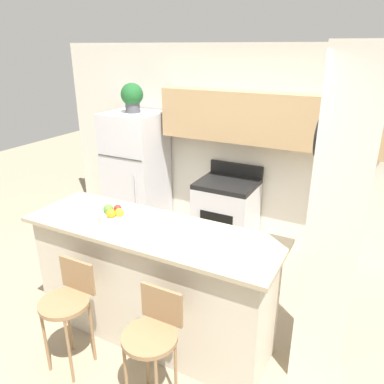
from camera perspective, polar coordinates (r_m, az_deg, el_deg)
The scene contains 10 objects.
ground_plane at distance 3.77m, azimuth -5.73°, elevation -20.47°, with size 14.00×14.00×0.00m, color gray.
wall_back at distance 4.81m, azimuth 8.93°, elevation 8.29°, with size 5.60×0.38×2.55m.
pillar_right at distance 2.85m, azimuth 20.93°, elevation -5.78°, with size 0.38×0.32×2.55m.
counter_bar at distance 3.43m, azimuth -6.07°, elevation -13.57°, with size 2.24×0.73×1.10m.
refrigerator at distance 5.38m, azimuth -8.47°, elevation 3.04°, with size 0.74×0.73×1.68m.
stove_range at distance 4.92m, azimuth 5.23°, elevation -3.32°, with size 0.73×0.65×1.07m.
bar_stool_left at distance 3.25m, azimuth -18.34°, elevation -15.52°, with size 0.40×0.40×0.93m.
bar_stool_right at distance 2.82m, azimuth -5.98°, elevation -20.82°, with size 0.40×0.40×0.93m.
potted_plant_on_fridge at distance 5.15m, azimuth -9.12°, elevation 14.18°, with size 0.30×0.30×0.38m.
fruit_bowl at distance 3.33m, azimuth -11.79°, elevation -3.39°, with size 0.28×0.28×0.12m.
Camera 1 is at (1.60, -2.31, 2.51)m, focal length 35.00 mm.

